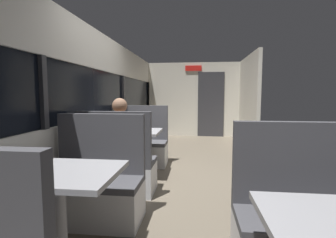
# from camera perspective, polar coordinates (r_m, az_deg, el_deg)

# --- Properties ---
(ground_plane) EXTENTS (3.30, 9.20, 0.02)m
(ground_plane) POSITION_cam_1_polar(r_m,az_deg,el_deg) (4.05, 4.47, -13.46)
(ground_plane) COLOR #665B4C
(carriage_window_panel_left) EXTENTS (0.09, 8.48, 2.30)m
(carriage_window_panel_left) POSITION_cam_1_polar(r_m,az_deg,el_deg) (4.15, -15.89, 2.57)
(carriage_window_panel_left) COLOR beige
(carriage_window_panel_left) RESTS_ON ground_plane
(carriage_end_bulkhead) EXTENTS (2.90, 0.11, 2.30)m
(carriage_end_bulkhead) POSITION_cam_1_polar(r_m,az_deg,el_deg) (8.02, 6.10, 4.28)
(carriage_end_bulkhead) COLOR beige
(carriage_end_bulkhead) RESTS_ON ground_plane
(carriage_aisle_panel_right) EXTENTS (0.08, 2.40, 2.30)m
(carriage_aisle_panel_right) POSITION_cam_1_polar(r_m,az_deg,el_deg) (6.95, 17.57, 3.97)
(carriage_aisle_panel_right) COLOR beige
(carriage_aisle_panel_right) RESTS_ON ground_plane
(dining_table_near_window) EXTENTS (0.90, 0.70, 0.74)m
(dining_table_near_window) POSITION_cam_1_polar(r_m,az_deg,el_deg) (2.13, -23.44, -13.18)
(dining_table_near_window) COLOR #9E9EA3
(dining_table_near_window) RESTS_ON ground_plane
(bench_near_window_facing_entry) EXTENTS (0.95, 0.50, 1.10)m
(bench_near_window_facing_entry) POSITION_cam_1_polar(r_m,az_deg,el_deg) (2.82, -15.82, -14.97)
(bench_near_window_facing_entry) COLOR silver
(bench_near_window_facing_entry) RESTS_ON ground_plane
(dining_table_mid_window) EXTENTS (0.90, 0.70, 0.74)m
(dining_table_mid_window) POSITION_cam_1_polar(r_m,az_deg,el_deg) (4.06, -8.19, -3.98)
(dining_table_mid_window) COLOR #9E9EA3
(dining_table_mid_window) RESTS_ON ground_plane
(bench_mid_window_facing_end) EXTENTS (0.95, 0.50, 1.10)m
(bench_mid_window_facing_end) POSITION_cam_1_polar(r_m,az_deg,el_deg) (3.47, -11.11, -10.92)
(bench_mid_window_facing_end) COLOR silver
(bench_mid_window_facing_end) RESTS_ON ground_plane
(bench_mid_window_facing_entry) EXTENTS (0.95, 0.50, 1.10)m
(bench_mid_window_facing_entry) POSITION_cam_1_polar(r_m,az_deg,el_deg) (4.79, -5.99, -6.30)
(bench_mid_window_facing_entry) COLOR silver
(bench_mid_window_facing_entry) RESTS_ON ground_plane
(bench_front_aisle_facing_entry) EXTENTS (0.95, 0.50, 1.10)m
(bench_front_aisle_facing_entry) POSITION_cam_1_polar(r_m,az_deg,el_deg) (2.21, 27.94, -21.33)
(bench_front_aisle_facing_entry) COLOR silver
(bench_front_aisle_facing_entry) RESTS_ON ground_plane
(seated_passenger) EXTENTS (0.47, 0.55, 1.26)m
(seated_passenger) POSITION_cam_1_polar(r_m,az_deg,el_deg) (3.49, -10.81, -7.30)
(seated_passenger) COLOR #26262D
(seated_passenger) RESTS_ON ground_plane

